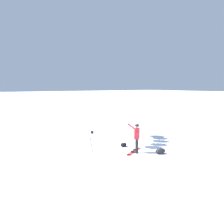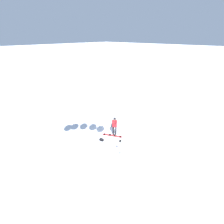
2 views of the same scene
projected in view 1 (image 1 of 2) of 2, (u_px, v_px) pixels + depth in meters
name	position (u px, v px, depth m)	size (l,w,h in m)	color
ground_plane	(131.00, 157.00, 11.87)	(300.00, 300.00, 0.00)	white
snowboarder	(137.00, 135.00, 12.54)	(0.75, 0.55, 1.77)	black
snowboard	(134.00, 151.00, 12.92)	(1.70, 1.00, 0.10)	#B23333
gear_bag_large	(124.00, 145.00, 13.95)	(0.50, 0.35, 0.24)	black
camera_tripod	(92.00, 137.00, 12.75)	(0.60, 0.57, 1.27)	#262628
gear_bag_small	(160.00, 151.00, 12.46)	(0.70, 0.50, 0.33)	black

